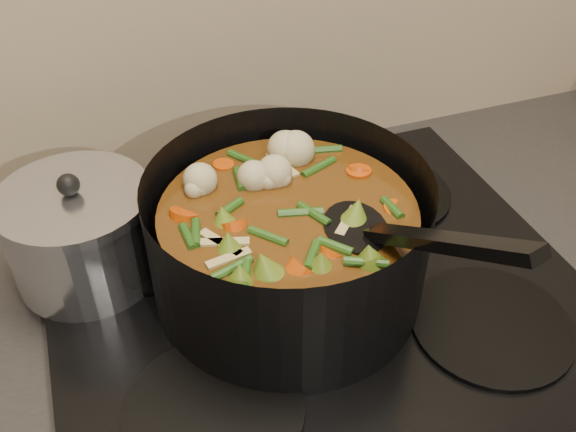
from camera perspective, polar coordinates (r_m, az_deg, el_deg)
name	(u,v)px	position (r m, az deg, el deg)	size (l,w,h in m)	color
stovetop	(315,288)	(0.78, 2.45, -6.45)	(0.62, 0.54, 0.03)	black
stockpot	(289,241)	(0.72, 0.05, -2.27)	(0.33, 0.41, 0.23)	black
saucepan	(81,234)	(0.79, -17.89, -1.51)	(0.18, 0.18, 0.14)	silver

